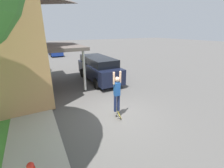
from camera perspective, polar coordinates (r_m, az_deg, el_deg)
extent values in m
plane|color=#54514F|center=(7.52, 1.41, -11.56)|extent=(120.00, 120.00, 0.00)
cube|color=#ADA89E|center=(12.20, -28.53, -1.14)|extent=(1.80, 80.00, 0.10)
cube|color=#5B514C|center=(11.14, -19.49, 13.41)|extent=(2.60, 4.97, 0.20)
cylinder|color=silver|center=(9.93, -10.54, 5.00)|extent=(0.16, 0.16, 2.70)
cylinder|color=brown|center=(15.55, -36.53, 10.07)|extent=(0.36, 0.36, 4.44)
cube|color=black|center=(12.15, -5.01, 5.04)|extent=(1.85, 5.15, 1.08)
cube|color=black|center=(12.09, -5.37, 8.92)|extent=(1.70, 4.02, 0.55)
cylinder|color=black|center=(13.43, -11.15, 4.18)|extent=(0.24, 0.76, 0.76)
cylinder|color=black|center=(14.02, -4.23, 5.16)|extent=(0.24, 0.76, 0.76)
cylinder|color=black|center=(10.55, -5.89, 0.13)|extent=(0.24, 0.76, 0.76)
cylinder|color=black|center=(11.30, 2.43, 1.56)|extent=(0.24, 0.76, 0.76)
cube|color=navy|center=(26.37, -20.70, 11.18)|extent=(1.73, 4.06, 0.68)
cube|color=black|center=(26.20, -20.83, 12.44)|extent=(1.52, 2.11, 0.51)
cylinder|color=black|center=(27.50, -22.78, 10.82)|extent=(0.20, 0.65, 0.65)
cylinder|color=black|center=(27.71, -19.30, 11.30)|extent=(0.20, 0.65, 0.65)
cylinder|color=black|center=(25.10, -22.13, 10.17)|extent=(0.20, 0.65, 0.65)
cylinder|color=black|center=(25.33, -18.34, 10.69)|extent=(0.20, 0.65, 0.65)
cylinder|color=#192347|center=(6.92, 1.24, -7.47)|extent=(0.13, 0.13, 0.80)
cylinder|color=#192347|center=(7.00, 2.46, -7.16)|extent=(0.13, 0.13, 0.80)
cube|color=#1E4C93|center=(6.67, 1.92, -1.92)|extent=(0.25, 0.20, 0.61)
sphere|color=tan|center=(6.51, 1.96, 1.80)|extent=(0.22, 0.22, 0.22)
cylinder|color=tan|center=(6.42, 0.73, 2.20)|extent=(0.09, 0.09, 0.54)
cylinder|color=tan|center=(6.57, 3.18, 2.60)|extent=(0.09, 0.09, 0.54)
cube|color=#A89323|center=(7.28, 2.45, -10.78)|extent=(0.31, 0.73, 0.30)
cylinder|color=silver|center=(7.40, 1.22, -9.44)|extent=(0.03, 0.06, 0.06)
cylinder|color=silver|center=(7.52, 1.87, -10.33)|extent=(0.03, 0.06, 0.06)
cylinder|color=silver|center=(7.05, 2.19, -11.77)|extent=(0.03, 0.06, 0.06)
cylinder|color=silver|center=(7.18, 2.86, -12.66)|extent=(0.03, 0.06, 0.06)
sphere|color=red|center=(4.73, -28.72, -25.68)|extent=(0.18, 0.18, 0.18)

